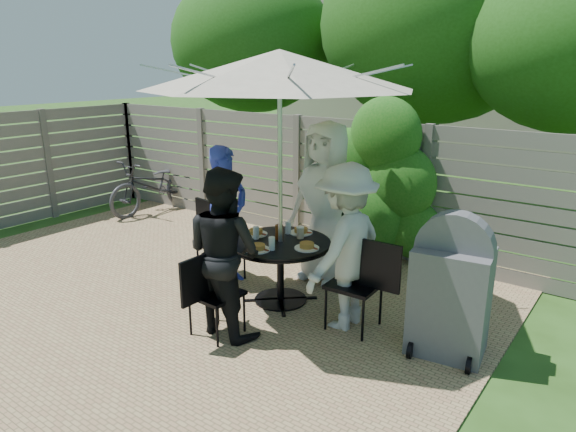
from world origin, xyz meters
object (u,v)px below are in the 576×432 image
Objects in this scene: umbrella at (280,70)px; person_left at (226,217)px; chair_right at (355,302)px; person_right at (345,248)px; glass_left at (256,233)px; glass_front at (272,243)px; bicycle at (154,185)px; plate_back at (301,231)px; person_back at (326,203)px; chair_left at (220,257)px; syrup_jug at (279,232)px; plate_right at (307,246)px; chair_back at (331,254)px; glass_back at (288,228)px; plate_left at (256,232)px; coffee_cup at (300,233)px; plate_front at (258,248)px; chair_front at (216,311)px; bbq_grill at (451,291)px; patio_table at (280,260)px; person_front at (224,252)px.

person_left is (-0.83, 0.05, -1.66)m from umbrella.
person_right reaches higher than chair_right.
glass_left and glass_front have the same top height.
plate_back is at bearing -16.41° from bicycle.
chair_left is at bearing -139.39° from person_back.
syrup_jug is at bearing -20.64° from bicycle.
chair_left reaches higher than glass_front.
plate_right is at bearing -48.14° from plate_back.
glass_back is at bearing -14.29° from chair_back.
bicycle reaches higher than plate_left.
person_back is (-0.01, -0.14, 0.69)m from chair_back.
person_left is 6.44× the size of plate_left.
umbrella reaches higher than bicycle.
coffee_cup is (0.47, 0.19, 0.04)m from plate_left.
coffee_cup is (0.13, 0.57, 0.04)m from plate_front.
chair_front is 1.39m from person_right.
person_right reaches higher than bicycle.
chair_front is at bearing -93.11° from umbrella.
bbq_grill is at bearing 99.14° from person_right.
bicycle is at bearing 155.82° from glass_front.
umbrella is 1.74m from person_back.
glass_left is 0.25m from syrup_jug.
patio_table is 1.19× the size of chair_left.
coffee_cup is (-0.85, 0.27, 0.48)m from chair_right.
plate_right is 0.37m from glass_front.
person_back is 1.67m from person_front.
chair_left is at bearing 89.29° from person_left.
plate_front is 0.19× the size of bbq_grill.
plate_back is at bearing 40.61° from glass_back.
person_front is 1.06m from coffee_cup.
person_front is at bearing -89.24° from syrup_jug.
glass_left is at bearing -2.63° from chair_left.
umbrella is at bearing -3.14° from plate_left.
chair_left reaches higher than chair_front.
person_right is at bearing -42.18° from chair_front.
person_back reaches higher than plate_left.
chair_left is 1.12m from plate_front.
chair_left is at bearing 172.35° from bbq_grill.
plate_left is 0.51m from plate_front.
person_left reaches higher than plate_front.
plate_left is 0.14× the size of bicycle.
umbrella is 11.25× the size of plate_left.
umbrella is 1.75× the size of person_left.
umbrella reaches higher than coffee_cup.
chair_back is at bearing 90.69° from person_back.
person_back is 1.44m from chair_left.
plate_left is 2.17× the size of coffee_cup.
chair_left is at bearing 176.70° from plate_left.
syrup_jug is (-0.89, 0.10, -0.04)m from person_right.
bicycle is (-3.22, 1.55, -0.36)m from person_left.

